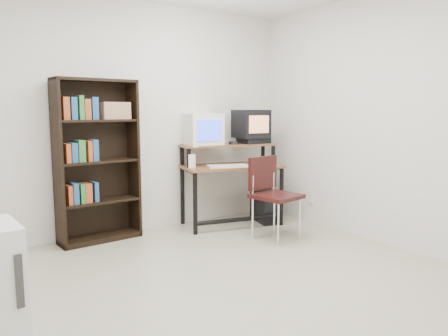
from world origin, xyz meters
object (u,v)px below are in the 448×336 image
pc_tower (264,205)px  crt_monitor (202,130)px  crt_tv (251,124)px  bookshelf (96,159)px  school_chair (271,189)px  computer_desk (231,169)px

pc_tower → crt_monitor: bearing=169.7°
crt_tv → pc_tower: bearing=-51.2°
bookshelf → crt_tv: bearing=-11.1°
pc_tower → school_chair: size_ratio=0.51×
computer_desk → bookshelf: (-1.57, 0.24, 0.20)m
crt_tv → crt_monitor: bearing=170.0°
computer_desk → school_chair: bearing=-75.8°
pc_tower → computer_desk: bearing=177.7°
school_chair → pc_tower: bearing=47.2°
crt_tv → pc_tower: 1.03m
crt_tv → bookshelf: 1.93m
crt_monitor → bookshelf: bearing=-174.9°
computer_desk → crt_monitor: (-0.29, 0.19, 0.48)m
computer_desk → bookshelf: bookshelf is taller
crt_monitor → crt_tv: (0.61, -0.16, 0.06)m
crt_monitor → bookshelf: 1.31m
pc_tower → bookshelf: 2.13m
crt_tv → pc_tower: crt_tv is taller
crt_monitor → crt_tv: crt_tv is taller
crt_monitor → pc_tower: 1.23m
crt_monitor → pc_tower: (0.72, -0.31, -0.95)m
crt_tv → school_chair: 1.06m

